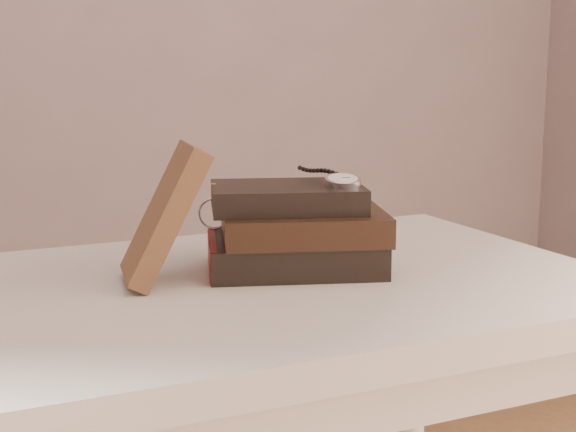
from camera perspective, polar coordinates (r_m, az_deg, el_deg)
name	(u,v)px	position (r m, az deg, el deg)	size (l,w,h in m)	color
table	(228,351)	(1.10, -4.09, -9.17)	(1.00, 0.60, 0.75)	beige
book_stack	(296,231)	(1.13, 0.53, -1.01)	(0.27, 0.23, 0.12)	black
journal	(165,214)	(1.07, -8.40, 0.12)	(0.03, 0.11, 0.19)	#482C1C
pocket_watch	(340,180)	(1.12, 3.56, 2.49)	(0.06, 0.15, 0.02)	silver
eyeglasses	(231,213)	(1.19, -3.88, 0.21)	(0.13, 0.14, 0.05)	silver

